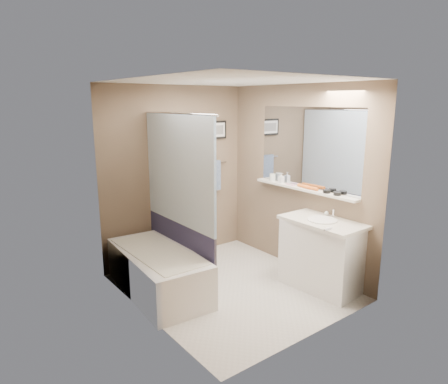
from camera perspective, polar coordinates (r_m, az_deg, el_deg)
ground at (r=4.94m, az=1.09°, el=-13.44°), size 2.50×2.50×0.00m
ceiling at (r=4.43m, az=1.22°, el=15.35°), size 2.20×2.50×0.04m
wall_back at (r=5.53m, az=-6.82°, el=2.49°), size 2.20×0.04×2.40m
wall_front at (r=3.68m, az=13.17°, el=-3.05°), size 2.20×0.04×2.40m
wall_left at (r=3.97m, az=-11.14°, el=-1.79°), size 0.04×2.50×2.40m
wall_right at (r=5.26m, az=10.40°, el=1.83°), size 0.04×2.50×2.40m
tile_surround at (r=4.46m, az=-14.04°, el=-2.99°), size 0.02×1.55×2.00m
curtain_rod at (r=4.61m, az=-6.73°, el=11.07°), size 0.02×1.55×0.02m
curtain_upper at (r=4.68m, az=-6.52°, el=3.08°), size 0.03×1.45×1.28m
curtain_lower at (r=4.88m, az=-6.28°, el=-6.44°), size 0.03×1.45×0.36m
mirror at (r=5.11m, az=11.91°, el=6.21°), size 0.02×1.60×1.00m
shelf at (r=5.15m, az=11.24°, el=0.43°), size 0.12×1.60×0.03m
towel_bar at (r=5.80m, az=-2.08°, el=4.05°), size 0.60×0.02×0.02m
towel at (r=5.81m, az=-1.95°, el=2.27°), size 0.34×0.05×0.44m
art_frame at (r=5.76m, az=-2.22°, el=8.80°), size 0.62×0.02×0.26m
art_mat at (r=5.74m, az=-2.14°, el=8.79°), size 0.56×0.00×0.20m
art_image at (r=5.74m, az=-2.12°, el=8.79°), size 0.50×0.00×0.13m
door at (r=4.16m, az=18.02°, el=-4.39°), size 0.80×0.02×2.00m
door_handle at (r=3.93m, az=14.63°, el=-5.17°), size 0.10×0.02×0.02m
bathtub at (r=4.79m, az=-9.38°, el=-11.19°), size 0.81×1.55×0.50m
tub_rim at (r=4.69m, az=-9.49°, el=-8.40°), size 0.56×1.36×0.02m
toilet at (r=5.47m, az=-5.13°, el=-7.01°), size 0.55×0.73×0.66m
vanity at (r=4.92m, az=13.73°, el=-8.84°), size 0.57×0.94×0.80m
countertop at (r=4.77m, az=13.92°, el=-4.17°), size 0.54×0.96×0.04m
sink_basin at (r=4.76m, az=13.86°, el=-3.87°), size 0.34×0.34×0.01m
faucet_spout at (r=4.90m, az=15.36°, el=-2.96°), size 0.02×0.02×0.10m
faucet_knob at (r=4.96m, az=14.44°, el=-2.95°), size 0.05×0.05×0.05m
candle_bowl_near at (r=4.83m, az=15.87°, el=-0.23°), size 0.09×0.09×0.04m
candle_bowl_far at (r=4.92m, az=14.45°, el=0.09°), size 0.09×0.09×0.04m
hair_brush_front at (r=5.06m, az=12.35°, el=0.58°), size 0.06×0.22×0.04m
hair_brush_back at (r=5.14m, az=11.36°, el=0.81°), size 0.07×0.22×0.04m
pink_comb at (r=5.29m, az=9.45°, el=1.04°), size 0.05×0.16×0.01m
glass_jar at (r=5.51m, az=6.95°, el=2.08°), size 0.08×0.08×0.10m
soap_bottle at (r=5.39m, az=8.19°, el=2.00°), size 0.06×0.06×0.14m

